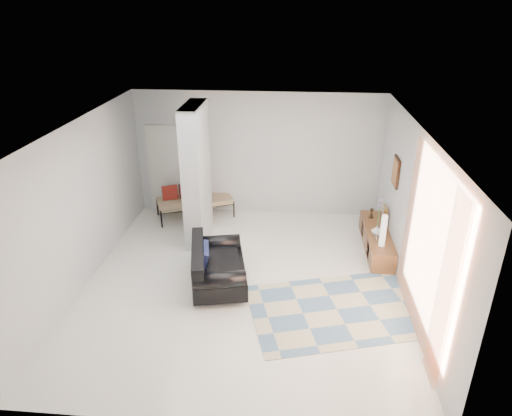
{
  "coord_description": "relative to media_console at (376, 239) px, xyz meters",
  "views": [
    {
      "loc": [
        0.82,
        -6.75,
        4.59
      ],
      "look_at": [
        0.17,
        0.6,
        1.19
      ],
      "focal_mm": 32.0,
      "sensor_mm": 36.0,
      "label": 1
    }
  ],
  "objects": [
    {
      "name": "wall_right",
      "position": [
        0.23,
        -1.44,
        1.2
      ],
      "size": [
        0.0,
        6.0,
        6.0
      ],
      "primitive_type": "plane",
      "rotation": [
        1.57,
        0.0,
        -1.57
      ],
      "color": "silver",
      "rests_on": "ground"
    },
    {
      "name": "partition_column",
      "position": [
        -3.62,
        0.16,
        1.2
      ],
      "size": [
        0.35,
        1.2,
        2.8
      ],
      "primitive_type": "cube",
      "color": "#A2A7A9",
      "rests_on": "floor"
    },
    {
      "name": "floor",
      "position": [
        -2.52,
        -1.44,
        -0.2
      ],
      "size": [
        6.0,
        6.0,
        0.0
      ],
      "primitive_type": "plane",
      "color": "white",
      "rests_on": "ground"
    },
    {
      "name": "hallway_door",
      "position": [
        -4.62,
        1.52,
        0.82
      ],
      "size": [
        0.85,
        0.06,
        2.04
      ],
      "primitive_type": "cube",
      "color": "silver",
      "rests_on": "floor"
    },
    {
      "name": "vase",
      "position": [
        -0.05,
        -0.18,
        0.3
      ],
      "size": [
        0.2,
        0.2,
        0.21
      ],
      "primitive_type": "imported",
      "rotation": [
        0.0,
        0.0,
        -0.03
      ],
      "color": "silver",
      "rests_on": "media_console"
    },
    {
      "name": "wall_art",
      "position": [
        0.2,
        -0.0,
        1.45
      ],
      "size": [
        0.04,
        0.45,
        0.55
      ],
      "primitive_type": "cube",
      "color": "black",
      "rests_on": "wall_right"
    },
    {
      "name": "wall_back",
      "position": [
        -2.52,
        1.56,
        1.2
      ],
      "size": [
        6.0,
        0.0,
        6.0
      ],
      "primitive_type": "plane",
      "rotation": [
        1.57,
        0.0,
        0.0
      ],
      "color": "silver",
      "rests_on": "ground"
    },
    {
      "name": "area_rug",
      "position": [
        -0.92,
        -2.09,
        -0.2
      ],
      "size": [
        3.15,
        2.51,
        0.01
      ],
      "primitive_type": "cube",
      "rotation": [
        0.0,
        0.0,
        0.27
      ],
      "color": "beige",
      "rests_on": "floor"
    },
    {
      "name": "daybed",
      "position": [
        -3.96,
        1.17,
        0.21
      ],
      "size": [
        1.81,
        1.31,
        0.77
      ],
      "rotation": [
        0.0,
        0.0,
        0.41
      ],
      "color": "black",
      "rests_on": "floor"
    },
    {
      "name": "ceiling",
      "position": [
        -2.52,
        -1.44,
        2.6
      ],
      "size": [
        6.0,
        6.0,
        0.0
      ],
      "primitive_type": "plane",
      "rotation": [
        3.14,
        0.0,
        0.0
      ],
      "color": "white",
      "rests_on": "wall_back"
    },
    {
      "name": "cylinder_lamp",
      "position": [
        -0.02,
        -0.59,
        0.5
      ],
      "size": [
        0.11,
        0.11,
        0.62
      ],
      "primitive_type": "cylinder",
      "color": "silver",
      "rests_on": "media_console"
    },
    {
      "name": "media_console",
      "position": [
        0.0,
        0.0,
        0.0
      ],
      "size": [
        0.45,
        1.93,
        0.8
      ],
      "color": "brown",
      "rests_on": "floor"
    },
    {
      "name": "wall_left",
      "position": [
        -5.27,
        -1.44,
        1.2
      ],
      "size": [
        0.0,
        6.0,
        6.0
      ],
      "primitive_type": "plane",
      "rotation": [
        1.57,
        0.0,
        1.57
      ],
      "color": "silver",
      "rests_on": "ground"
    },
    {
      "name": "loveseat",
      "position": [
        -3.0,
        -1.53,
        0.15
      ],
      "size": [
        1.17,
        1.66,
        0.76
      ],
      "rotation": [
        0.0,
        0.0,
        0.2
      ],
      "color": "silver",
      "rests_on": "floor"
    },
    {
      "name": "bronze_figurine",
      "position": [
        -0.05,
        0.59,
        0.3
      ],
      "size": [
        0.12,
        0.12,
        0.22
      ],
      "primitive_type": null,
      "rotation": [
        0.0,
        0.0,
        0.15
      ],
      "color": "black",
      "rests_on": "media_console"
    },
    {
      "name": "curtain",
      "position": [
        0.15,
        -2.59,
        1.25
      ],
      "size": [
        0.0,
        2.55,
        2.55
      ],
      "primitive_type": "plane",
      "rotation": [
        1.57,
        0.0,
        1.57
      ],
      "color": "#FC7C42",
      "rests_on": "wall_right"
    },
    {
      "name": "wall_front",
      "position": [
        -2.52,
        -4.44,
        1.2
      ],
      "size": [
        6.0,
        0.0,
        6.0
      ],
      "primitive_type": "plane",
      "rotation": [
        -1.57,
        0.0,
        0.0
      ],
      "color": "silver",
      "rests_on": "ground"
    }
  ]
}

